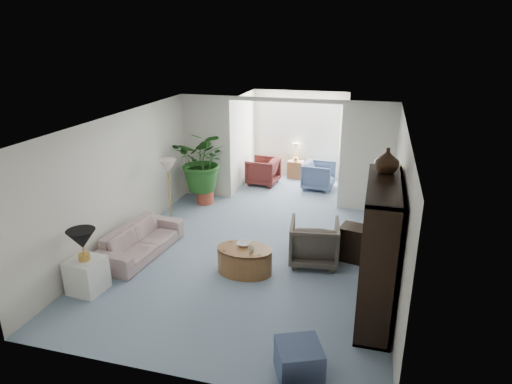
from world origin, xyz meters
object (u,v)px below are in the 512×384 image
(coffee_table, at_px, (245,260))
(ottoman, at_px, (299,360))
(coffee_bowl, at_px, (243,244))
(floor_lamp, at_px, (168,166))
(sunroom_table, at_px, (295,169))
(end_table, at_px, (87,275))
(plant_pot, at_px, (205,197))
(framed_picture, at_px, (400,184))
(coffee_cup, at_px, (251,250))
(sunroom_chair_maroon, at_px, (263,171))
(sunroom_chair_blue, at_px, (319,176))
(sofa, at_px, (141,240))
(table_lamp, at_px, (82,239))
(entertainment_cabinet, at_px, (379,250))
(wingback_chair, at_px, (314,242))
(cabinet_urn, at_px, (387,161))
(side_table_dark, at_px, (355,243))

(coffee_table, relative_size, ottoman, 1.83)
(coffee_table, distance_m, coffee_bowl, 0.28)
(floor_lamp, distance_m, sunroom_table, 4.37)
(end_table, height_order, ottoman, end_table)
(floor_lamp, distance_m, plant_pot, 1.68)
(framed_picture, relative_size, coffee_table, 0.53)
(coffee_cup, relative_size, sunroom_chair_maroon, 0.13)
(coffee_cup, bearing_deg, sunroom_chair_blue, 84.33)
(coffee_table, height_order, coffee_cup, coffee_cup)
(sofa, distance_m, floor_lamp, 1.81)
(sunroom_chair_blue, bearing_deg, ottoman, -168.93)
(table_lamp, relative_size, coffee_table, 0.46)
(sunroom_chair_maroon, bearing_deg, entertainment_cabinet, 35.29)
(coffee_bowl, distance_m, wingback_chair, 1.27)
(wingback_chair, height_order, sunroom_table, wingback_chair)
(sunroom_chair_blue, bearing_deg, entertainment_cabinet, -158.49)
(entertainment_cabinet, height_order, plant_pot, entertainment_cabinet)
(sofa, relative_size, end_table, 3.41)
(entertainment_cabinet, distance_m, cabinet_urn, 1.28)
(floor_lamp, xyz_separation_m, side_table_dark, (3.94, -0.69, -0.93))
(coffee_bowl, height_order, sunroom_chair_maroon, sunroom_chair_maroon)
(coffee_bowl, bearing_deg, coffee_cup, -45.00)
(coffee_table, distance_m, sunroom_table, 5.40)
(floor_lamp, xyz_separation_m, coffee_bowl, (2.11, -1.56, -0.77))
(framed_picture, distance_m, coffee_cup, 2.57)
(side_table_dark, distance_m, cabinet_urn, 2.16)
(coffee_cup, relative_size, cabinet_urn, 0.28)
(entertainment_cabinet, bearing_deg, sunroom_table, 110.88)
(sofa, distance_m, wingback_chair, 3.16)
(wingback_chair, xyz_separation_m, entertainment_cabinet, (1.07, -1.25, 0.60))
(end_table, height_order, plant_pot, end_table)
(sunroom_chair_blue, bearing_deg, cabinet_urn, -156.87)
(floor_lamp, distance_m, sunroom_chair_blue, 4.18)
(table_lamp, bearing_deg, sunroom_chair_maroon, 77.03)
(entertainment_cabinet, bearing_deg, wingback_chair, 130.53)
(plant_pot, bearing_deg, end_table, -95.13)
(coffee_table, distance_m, sunroom_chair_maroon, 4.73)
(sunroom_table, bearing_deg, sunroom_chair_maroon, -135.00)
(coffee_bowl, distance_m, plant_pot, 3.35)
(sunroom_chair_blue, bearing_deg, side_table_dark, -157.30)
(ottoman, relative_size, sunroom_chair_maroon, 0.66)
(coffee_bowl, bearing_deg, plant_pot, 122.80)
(side_table_dark, height_order, cabinet_urn, cabinet_urn)
(wingback_chair, height_order, side_table_dark, wingback_chair)
(end_table, bearing_deg, sunroom_chair_blue, 64.06)
(coffee_cup, xyz_separation_m, side_table_dark, (1.63, 1.07, -0.18))
(entertainment_cabinet, bearing_deg, plant_pot, 138.98)
(ottoman, xyz_separation_m, plant_pot, (-3.18, 5.07, -0.05))
(framed_picture, height_order, sofa, framed_picture)
(sofa, distance_m, ottoman, 4.07)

